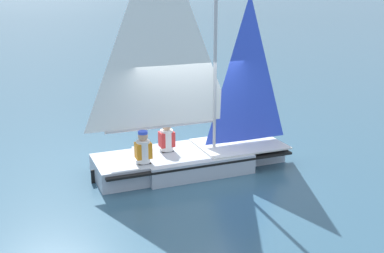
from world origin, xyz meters
name	(u,v)px	position (x,y,z in m)	size (l,w,h in m)	color
ground_plane	(192,168)	(0.00, 0.00, 0.00)	(260.00, 260.00, 0.00)	#38607A
sailboat_main	(190,137)	(-0.02, 0.06, 0.79)	(2.85, 4.77, 5.61)	#B2BCCC
sailor_helm	(167,144)	(0.07, 0.59, 0.62)	(0.37, 0.40, 1.16)	black
sailor_crew	(143,155)	(-0.67, 1.13, 0.63)	(0.37, 0.40, 1.16)	black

